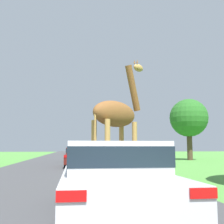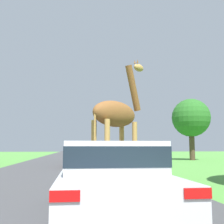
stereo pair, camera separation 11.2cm
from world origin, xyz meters
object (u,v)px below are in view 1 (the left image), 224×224
Objects in this scene: car_queue_left at (81,153)px; tree_left_edge at (189,118)px; giraffe_near_road at (117,118)px; car_lead_maroon at (114,176)px; car_queue_right at (78,156)px.

car_queue_left is 11.60m from tree_left_edge.
giraffe_near_road is 1.01× the size of car_queue_left.
car_queue_right is at bearing 91.99° from car_lead_maroon.
car_queue_left is (-0.89, 15.63, -1.57)m from giraffe_near_road.
car_lead_maroon is 20.14m from car_queue_left.
car_queue_right is 14.43m from tree_left_edge.
car_queue_left is at bearing 87.27° from car_queue_right.
tree_left_edge is at bearing 63.51° from car_lead_maroon.
car_queue_left is (0.32, 6.71, 0.10)m from car_queue_right.
tree_left_edge is (10.96, 1.56, 3.44)m from car_queue_left.
giraffe_near_road is 15.73m from car_queue_left.
car_lead_maroon is at bearing -88.01° from car_queue_right.
car_queue_left is (-0.15, 20.14, 0.04)m from car_lead_maroon.
giraffe_near_road is 9.16m from car_queue_right.
car_lead_maroon is 13.45m from car_queue_right.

